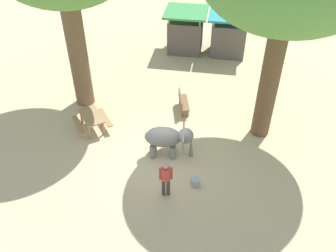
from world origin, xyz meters
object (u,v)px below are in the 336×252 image
object	(u,v)px
elephant	(168,138)
wooden_bench	(183,102)
person_handler	(166,177)
picnic_table_near	(92,119)
market_stall_teal	(228,36)
feed_bucket	(195,182)
market_stall_green	(186,33)

from	to	relation	value
elephant	wooden_bench	xyz separation A→B (m)	(0.18, 3.26, -0.44)
elephant	person_handler	xyz separation A→B (m)	(0.27, -2.18, 0.04)
wooden_bench	picnic_table_near	xyz separation A→B (m)	(-3.89, -2.11, 0.12)
market_stall_teal	feed_bucket	size ratio (longest dim) A/B	7.00
person_handler	feed_bucket	size ratio (longest dim) A/B	4.50
elephant	market_stall_green	distance (m)	9.64
elephant	market_stall_teal	bearing A→B (deg)	71.48
picnic_table_near	market_stall_teal	world-z (taller)	market_stall_teal
wooden_bench	market_stall_green	xyz separation A→B (m)	(-0.68, 6.36, 0.67)
wooden_bench	elephant	bearing A→B (deg)	-16.53
picnic_table_near	feed_bucket	bearing A→B (deg)	25.25
feed_bucket	elephant	bearing A→B (deg)	130.58
wooden_bench	feed_bucket	size ratio (longest dim) A/B	4.04
picnic_table_near	wooden_bench	bearing A→B (deg)	81.95
elephant	market_stall_teal	distance (m)	9.85
market_stall_teal	picnic_table_near	bearing A→B (deg)	-124.44
picnic_table_near	market_stall_green	size ratio (longest dim) A/B	0.83
wooden_bench	feed_bucket	bearing A→B (deg)	-0.05
person_handler	market_stall_green	size ratio (longest dim) A/B	0.64
elephant	feed_bucket	size ratio (longest dim) A/B	5.73
person_handler	wooden_bench	size ratio (longest dim) A/B	1.11
wooden_bench	market_stall_green	bearing A→B (deg)	172.77
elephant	picnic_table_near	bearing A→B (deg)	156.52
picnic_table_near	feed_bucket	size ratio (longest dim) A/B	5.80
picnic_table_near	market_stall_green	world-z (taller)	market_stall_green
elephant	feed_bucket	world-z (taller)	elephant
picnic_table_near	market_stall_green	xyz separation A→B (m)	(3.21, 8.47, 0.55)
person_handler	market_stall_teal	size ratio (longest dim) A/B	0.64
picnic_table_near	market_stall_teal	size ratio (longest dim) A/B	0.83
wooden_bench	market_stall_teal	distance (m)	6.68
person_handler	wooden_bench	world-z (taller)	person_handler
feed_bucket	person_handler	bearing A→B (deg)	-148.09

